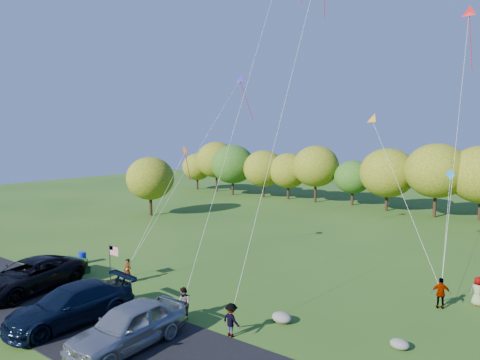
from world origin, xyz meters
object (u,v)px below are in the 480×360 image
Objects in this scene: trash_barrel at (82,258)px; flyer_a at (128,271)px; flyer_c at (231,320)px; flyer_e at (478,291)px; flyer_b at (184,304)px; minivan_dark at (28,276)px; minivan_silver at (128,326)px; flyer_d at (441,293)px; park_bench at (79,264)px; minivan_navy at (71,305)px.

flyer_a is at bearing -7.10° from trash_barrel.
flyer_e is (8.81, 10.98, 0.02)m from flyer_c.
flyer_b is at bearing -22.71° from flyer_a.
flyer_a is at bearing -172.00° from flyer_b.
minivan_dark reaches higher than flyer_c.
minivan_silver is 4.69m from flyer_c.
trash_barrel is at bearing 105.91° from minivan_dark.
trash_barrel is at bearing -3.76° from flyer_d.
park_bench is at bearing 156.28° from minivan_silver.
minivan_dark reaches higher than park_bench.
flyer_b is 0.90× the size of park_bench.
flyer_e is at bearing -121.22° from flyer_c.
minivan_dark is 3.93× the size of flyer_d.
flyer_d is at bearing 66.16° from flyer_b.
park_bench is at bearing -163.20° from flyer_b.
minivan_navy is 4.30m from minivan_silver.
minivan_dark is 10.43m from minivan_silver.
flyer_c is 0.93× the size of flyer_d.
flyer_b is 16.18m from flyer_e.
flyer_b is 13.15m from trash_barrel.
trash_barrel is (-23.18, -6.67, -0.44)m from flyer_d.
trash_barrel is at bearing -167.88° from flyer_b.
flyer_d is (10.24, 12.96, -0.18)m from minivan_silver.
minivan_dark is 4.21× the size of flyer_c.
minivan_dark is 4.13× the size of flyer_e.
minivan_silver is at bearing 31.87° from flyer_d.
flyer_a is 1.89× the size of trash_barrel.
flyer_e reaches higher than flyer_c.
flyer_c is at bearing 23.96° from flyer_b.
flyer_a is at bearing 3.67° from flyer_d.
park_bench is at bearing -39.55° from trash_barrel.
flyer_a is (3.54, 4.58, -0.21)m from minivan_dark.
flyer_a is 20.74m from flyer_e.
flyer_c is at bearing -9.60° from trash_barrel.
minivan_navy is 1.12× the size of minivan_silver.
flyer_b is 1.04× the size of flyer_e.
minivan_navy is 19.53m from flyer_d.
minivan_dark reaches higher than trash_barrel.
flyer_d is 23.06m from park_bench.
flyer_c is 16.16m from trash_barrel.
minivan_navy reaches higher than flyer_a.
minivan_silver is 3.51× the size of flyer_e.
flyer_d reaches higher than flyer_e.
minivan_silver reaches higher than minivan_dark.
flyer_c is at bearing 50.29° from minivan_silver.
minivan_dark reaches higher than flyer_b.
flyer_e is at bearing 14.29° from park_bench.
flyer_b reaches higher than flyer_a.
park_bench is 2.28× the size of trash_barrel.
flyer_c is at bearing 67.74° from flyer_e.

